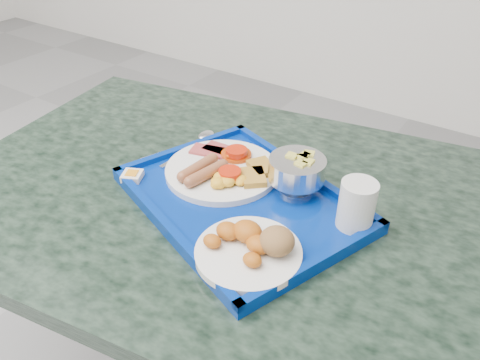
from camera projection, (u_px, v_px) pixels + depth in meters
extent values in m
cylinder|color=gray|center=(231.00, 313.00, 1.09)|extent=(0.10, 0.10, 0.63)
cube|color=black|center=(229.00, 199.00, 0.90)|extent=(1.22, 0.91, 0.04)
cube|color=navy|center=(240.00, 201.00, 0.86)|extent=(0.51, 0.44, 0.01)
cube|color=navy|center=(301.00, 169.00, 0.92)|extent=(0.40, 0.16, 0.01)
cube|color=navy|center=(168.00, 226.00, 0.78)|extent=(0.40, 0.16, 0.01)
cube|color=navy|center=(318.00, 261.00, 0.71)|extent=(0.12, 0.30, 0.01)
cube|color=navy|center=(184.00, 149.00, 0.99)|extent=(0.12, 0.30, 0.01)
cylinder|color=white|center=(222.00, 170.00, 0.92)|extent=(0.22, 0.22, 0.01)
cube|color=#B24749|center=(222.00, 150.00, 0.96)|extent=(0.08, 0.04, 0.01)
cube|color=#B24749|center=(209.00, 151.00, 0.96)|extent=(0.08, 0.06, 0.01)
cylinder|color=#CB4208|center=(236.00, 155.00, 0.95)|extent=(0.06, 0.06, 0.01)
sphere|color=#CB4208|center=(238.00, 149.00, 0.95)|extent=(0.01, 0.01, 0.01)
sphere|color=#CB4208|center=(239.00, 148.00, 0.95)|extent=(0.01, 0.01, 0.01)
sphere|color=#CB4208|center=(243.00, 150.00, 0.95)|extent=(0.01, 0.01, 0.01)
sphere|color=#CB4208|center=(233.00, 150.00, 0.95)|extent=(0.01, 0.01, 0.01)
sphere|color=#CB4208|center=(234.00, 158.00, 0.92)|extent=(0.01, 0.01, 0.01)
sphere|color=#CB4208|center=(228.00, 149.00, 0.95)|extent=(0.01, 0.01, 0.01)
sphere|color=#CB4208|center=(228.00, 157.00, 0.93)|extent=(0.01, 0.01, 0.01)
sphere|color=#CB4208|center=(234.00, 149.00, 0.95)|extent=(0.01, 0.01, 0.01)
sphere|color=#CB4208|center=(228.00, 151.00, 0.94)|extent=(0.01, 0.01, 0.01)
sphere|color=#CB4208|center=(233.00, 155.00, 0.93)|extent=(0.01, 0.01, 0.01)
sphere|color=#CB4208|center=(243.00, 150.00, 0.95)|extent=(0.01, 0.01, 0.01)
sphere|color=#CB4208|center=(228.00, 157.00, 0.93)|extent=(0.01, 0.01, 0.01)
sphere|color=#CB4208|center=(230.00, 157.00, 0.93)|extent=(0.01, 0.01, 0.01)
sphere|color=#CB4208|center=(246.00, 154.00, 0.93)|extent=(0.01, 0.01, 0.01)
cube|color=#B6822D|center=(262.00, 167.00, 0.90)|extent=(0.07, 0.07, 0.01)
cube|color=#B6822D|center=(253.00, 177.00, 0.88)|extent=(0.07, 0.07, 0.01)
cylinder|color=brown|center=(198.00, 167.00, 0.89)|extent=(0.03, 0.09, 0.02)
cylinder|color=brown|center=(207.00, 173.00, 0.88)|extent=(0.04, 0.09, 0.02)
ellipsoid|color=gold|center=(220.00, 185.00, 0.85)|extent=(0.02, 0.02, 0.01)
ellipsoid|color=gold|center=(238.00, 176.00, 0.88)|extent=(0.02, 0.02, 0.01)
ellipsoid|color=gold|center=(238.00, 176.00, 0.88)|extent=(0.02, 0.02, 0.01)
ellipsoid|color=gold|center=(228.00, 181.00, 0.86)|extent=(0.03, 0.03, 0.02)
ellipsoid|color=gold|center=(240.00, 182.00, 0.86)|extent=(0.02, 0.02, 0.01)
ellipsoid|color=gold|center=(241.00, 180.00, 0.86)|extent=(0.02, 0.02, 0.02)
ellipsoid|color=gold|center=(226.00, 181.00, 0.86)|extent=(0.03, 0.03, 0.02)
ellipsoid|color=gold|center=(220.00, 177.00, 0.87)|extent=(0.03, 0.03, 0.02)
ellipsoid|color=gold|center=(217.00, 181.00, 0.86)|extent=(0.02, 0.02, 0.01)
ellipsoid|color=gold|center=(218.00, 183.00, 0.85)|extent=(0.03, 0.03, 0.02)
ellipsoid|color=gold|center=(224.00, 175.00, 0.88)|extent=(0.02, 0.02, 0.01)
ellipsoid|color=gold|center=(216.00, 185.00, 0.85)|extent=(0.02, 0.02, 0.01)
cylinder|color=#AE1504|center=(237.00, 152.00, 0.93)|extent=(0.04, 0.04, 0.01)
cylinder|color=#AE1504|center=(230.00, 173.00, 0.87)|extent=(0.04, 0.04, 0.01)
cylinder|color=white|center=(248.00, 253.00, 0.72)|extent=(0.17, 0.17, 0.01)
ellipsoid|color=#B95C15|center=(252.00, 260.00, 0.69)|extent=(0.03, 0.03, 0.02)
ellipsoid|color=#B95C15|center=(258.00, 245.00, 0.71)|extent=(0.04, 0.03, 0.03)
ellipsoid|color=#B95C15|center=(247.00, 231.00, 0.73)|extent=(0.05, 0.04, 0.03)
ellipsoid|color=#B95C15|center=(228.00, 231.00, 0.74)|extent=(0.04, 0.03, 0.03)
ellipsoid|color=#B95C15|center=(212.00, 241.00, 0.72)|extent=(0.03, 0.03, 0.02)
ellipsoid|color=olive|center=(277.00, 241.00, 0.71)|extent=(0.06, 0.06, 0.04)
cylinder|color=silver|center=(295.00, 189.00, 0.87)|extent=(0.06, 0.06, 0.01)
cylinder|color=silver|center=(296.00, 183.00, 0.86)|extent=(0.02, 0.02, 0.02)
cylinder|color=silver|center=(297.00, 169.00, 0.84)|extent=(0.10, 0.10, 0.04)
cube|color=#DCD353|center=(309.00, 156.00, 0.85)|extent=(0.02, 0.02, 0.02)
cube|color=#DCD353|center=(304.00, 158.00, 0.84)|extent=(0.02, 0.02, 0.02)
cube|color=#DCD353|center=(292.00, 158.00, 0.84)|extent=(0.02, 0.02, 0.02)
cube|color=#DCD353|center=(301.00, 166.00, 0.82)|extent=(0.02, 0.02, 0.02)
cube|color=#DCD353|center=(308.00, 164.00, 0.83)|extent=(0.02, 0.02, 0.02)
cube|color=#DCD353|center=(302.00, 159.00, 0.84)|extent=(0.03, 0.03, 0.02)
cylinder|color=silver|center=(357.00, 205.00, 0.77)|extent=(0.06, 0.06, 0.08)
cylinder|color=orange|center=(360.00, 186.00, 0.74)|extent=(0.05, 0.05, 0.01)
cube|color=silver|center=(185.00, 154.00, 0.97)|extent=(0.03, 0.13, 0.00)
ellipsoid|color=silver|center=(206.00, 135.00, 1.03)|extent=(0.03, 0.05, 0.01)
cube|color=silver|center=(182.00, 148.00, 1.00)|extent=(0.08, 0.18, 0.00)
cube|color=white|center=(132.00, 176.00, 0.90)|extent=(0.05, 0.05, 0.01)
cube|color=orange|center=(132.00, 173.00, 0.89)|extent=(0.03, 0.03, 0.00)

